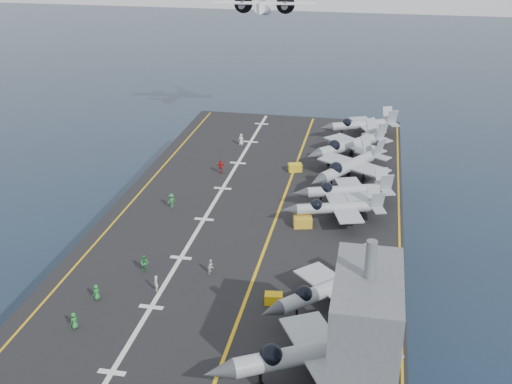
# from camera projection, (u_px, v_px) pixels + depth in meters

# --- Properties ---
(ground) EXTENTS (500.00, 500.00, 0.00)m
(ground) POSITION_uv_depth(u_px,v_px,m) (250.00, 293.00, 85.09)
(ground) COLOR #142135
(ground) RESTS_ON ground
(hull) EXTENTS (36.00, 90.00, 10.00)m
(hull) POSITION_uv_depth(u_px,v_px,m) (250.00, 261.00, 83.05)
(hull) COLOR #56595E
(hull) RESTS_ON ground
(flight_deck) EXTENTS (38.00, 92.00, 0.40)m
(flight_deck) POSITION_uv_depth(u_px,v_px,m) (250.00, 225.00, 80.93)
(flight_deck) COLOR black
(flight_deck) RESTS_ON hull
(foul_line) EXTENTS (0.35, 90.00, 0.02)m
(foul_line) POSITION_uv_depth(u_px,v_px,m) (273.00, 225.00, 80.31)
(foul_line) COLOR gold
(foul_line) RESTS_ON flight_deck
(landing_centerline) EXTENTS (0.50, 90.00, 0.02)m
(landing_centerline) POSITION_uv_depth(u_px,v_px,m) (204.00, 219.00, 81.89)
(landing_centerline) COLOR silver
(landing_centerline) RESTS_ON flight_deck
(deck_edge_port) EXTENTS (0.25, 90.00, 0.02)m
(deck_edge_port) POSITION_uv_depth(u_px,v_px,m) (123.00, 212.00, 83.81)
(deck_edge_port) COLOR gold
(deck_edge_port) RESTS_ON flight_deck
(deck_edge_stbd) EXTENTS (0.25, 90.00, 0.02)m
(deck_edge_stbd) POSITION_uv_depth(u_px,v_px,m) (399.00, 237.00, 77.61)
(deck_edge_stbd) COLOR gold
(deck_edge_stbd) RESTS_ON flight_deck
(island_superstructure) EXTENTS (5.00, 10.00, 15.00)m
(island_superstructure) POSITION_uv_depth(u_px,v_px,m) (365.00, 329.00, 48.28)
(island_superstructure) COLOR #56595E
(island_superstructure) RESTS_ON flight_deck
(fighter_jet_1) EXTENTS (19.54, 17.36, 5.67)m
(fighter_jet_1) POSITION_uv_depth(u_px,v_px,m) (312.00, 351.00, 53.23)
(fighter_jet_1) COLOR gray
(fighter_jet_1) RESTS_ON flight_deck
(fighter_jet_2) EXTENTS (16.72, 16.70, 4.92)m
(fighter_jet_2) POSITION_uv_depth(u_px,v_px,m) (329.00, 287.00, 62.79)
(fighter_jet_2) COLOR #8E949C
(fighter_jet_2) RESTS_ON flight_deck
(fighter_jet_4) EXTENTS (14.80, 11.96, 4.47)m
(fighter_jet_4) POSITION_uv_depth(u_px,v_px,m) (339.00, 207.00, 80.16)
(fighter_jet_4) COLOR #A2ACB3
(fighter_jet_4) RESTS_ON flight_deck
(fighter_jet_5) EXTENTS (15.48, 12.72, 4.63)m
(fighter_jet_5) POSITION_uv_depth(u_px,v_px,m) (348.00, 189.00, 84.87)
(fighter_jet_5) COLOR #A0A7B2
(fighter_jet_5) RESTS_ON flight_deck
(fighter_jet_6) EXTENTS (17.26, 18.99, 5.49)m
(fighter_jet_6) POSITION_uv_depth(u_px,v_px,m) (350.00, 165.00, 91.84)
(fighter_jet_6) COLOR gray
(fighter_jet_6) RESTS_ON flight_deck
(fighter_jet_7) EXTENTS (18.29, 18.60, 5.44)m
(fighter_jet_7) POSITION_uv_depth(u_px,v_px,m) (351.00, 144.00, 99.90)
(fighter_jet_7) COLOR gray
(fighter_jet_7) RESTS_ON flight_deck
(fighter_jet_8) EXTENTS (16.22, 14.01, 4.74)m
(fighter_jet_8) POSITION_uv_depth(u_px,v_px,m) (363.00, 124.00, 110.26)
(fighter_jet_8) COLOR gray
(fighter_jet_8) RESTS_ON flight_deck
(tow_cart_a) EXTENTS (1.93, 1.38, 1.08)m
(tow_cart_a) POSITION_uv_depth(u_px,v_px,m) (274.00, 299.00, 64.43)
(tow_cart_a) COLOR #E8B60C
(tow_cart_a) RESTS_ON flight_deck
(tow_cart_b) EXTENTS (2.53, 1.96, 1.35)m
(tow_cart_b) POSITION_uv_depth(u_px,v_px,m) (303.00, 222.00, 79.79)
(tow_cart_b) COLOR gold
(tow_cart_b) RESTS_ON flight_deck
(tow_cart_c) EXTENTS (2.26, 1.82, 1.18)m
(tow_cart_c) POSITION_uv_depth(u_px,v_px,m) (295.00, 167.00, 96.57)
(tow_cart_c) COLOR gold
(tow_cart_c) RESTS_ON flight_deck
(crew_0) EXTENTS (0.98, 1.17, 1.66)m
(crew_0) POSITION_uv_depth(u_px,v_px,m) (97.00, 292.00, 64.97)
(crew_0) COLOR #268C33
(crew_0) RESTS_ON flight_deck
(crew_1) EXTENTS (1.18, 1.25, 1.74)m
(crew_1) POSITION_uv_depth(u_px,v_px,m) (156.00, 283.00, 66.41)
(crew_1) COLOR silver
(crew_1) RESTS_ON flight_deck
(crew_2) EXTENTS (1.27, 0.93, 1.97)m
(crew_2) POSITION_uv_depth(u_px,v_px,m) (145.00, 264.00, 69.83)
(crew_2) COLOR #2E8941
(crew_2) RESTS_ON flight_deck
(crew_3) EXTENTS (1.34, 1.41, 1.96)m
(crew_3) POSITION_uv_depth(u_px,v_px,m) (172.00, 201.00, 84.77)
(crew_3) COLOR #267C35
(crew_3) RESTS_ON flight_deck
(crew_4) EXTENTS (1.40, 1.10, 2.06)m
(crew_4) POSITION_uv_depth(u_px,v_px,m) (221.00, 167.00, 95.69)
(crew_4) COLOR red
(crew_4) RESTS_ON flight_deck
(crew_5) EXTENTS (1.27, 0.97, 1.91)m
(crew_5) POSITION_uv_depth(u_px,v_px,m) (241.00, 139.00, 107.11)
(crew_5) COLOR white
(crew_5) RESTS_ON flight_deck
(crew_7) EXTENTS (0.78, 1.07, 1.67)m
(crew_7) POSITION_uv_depth(u_px,v_px,m) (211.00, 266.00, 69.62)
(crew_7) COLOR silver
(crew_7) RESTS_ON flight_deck
(transport_plane) EXTENTS (22.89, 16.55, 5.14)m
(transport_plane) POSITION_uv_depth(u_px,v_px,m) (263.00, 9.00, 132.65)
(transport_plane) COLOR silver
(crew_8) EXTENTS (0.98, 1.17, 1.66)m
(crew_8) POSITION_uv_depth(u_px,v_px,m) (74.00, 321.00, 60.50)
(crew_8) COLOR #268C33
(crew_8) RESTS_ON flight_deck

